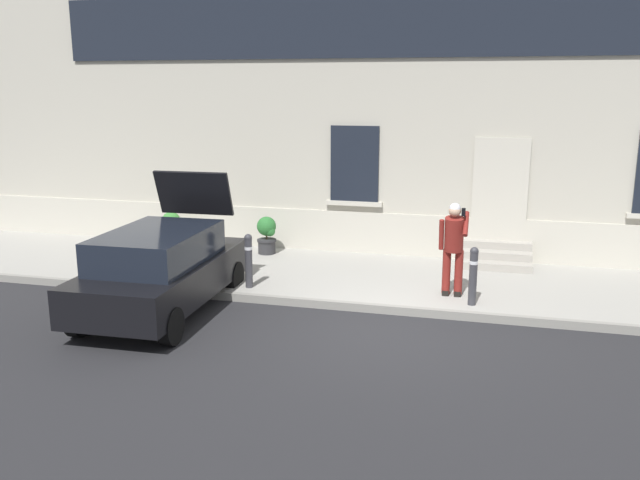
% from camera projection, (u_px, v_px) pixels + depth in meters
% --- Properties ---
extents(ground_plane, '(80.00, 80.00, 0.00)m').
position_uv_depth(ground_plane, '(381.00, 332.00, 10.80)').
color(ground_plane, '#232326').
extents(sidewalk, '(24.00, 3.60, 0.15)m').
position_uv_depth(sidewalk, '(404.00, 280.00, 13.43)').
color(sidewalk, '#99968E').
rests_on(sidewalk, ground).
extents(curb_edge, '(24.00, 0.12, 0.15)m').
position_uv_depth(curb_edge, '(390.00, 310.00, 11.67)').
color(curb_edge, gray).
rests_on(curb_edge, ground).
extents(building_facade, '(24.00, 1.52, 7.50)m').
position_uv_depth(building_facade, '(423.00, 94.00, 14.95)').
color(building_facade, '#B2AD9E').
rests_on(building_facade, ground).
extents(entrance_stoop, '(1.47, 0.96, 0.48)m').
position_uv_depth(entrance_stoop, '(496.00, 256.00, 14.27)').
color(entrance_stoop, '#9E998E').
rests_on(entrance_stoop, sidewalk).
extents(hatchback_car_black, '(1.88, 4.11, 2.34)m').
position_uv_depth(hatchback_car_black, '(162.00, 268.00, 11.60)').
color(hatchback_car_black, black).
rests_on(hatchback_car_black, ground).
extents(bollard_near_person, '(0.15, 0.15, 1.04)m').
position_uv_depth(bollard_near_person, '(473.00, 274.00, 11.58)').
color(bollard_near_person, '#333338').
rests_on(bollard_near_person, sidewalk).
extents(bollard_far_left, '(0.15, 0.15, 1.04)m').
position_uv_depth(bollard_far_left, '(249.00, 259.00, 12.59)').
color(bollard_far_left, '#333338').
rests_on(bollard_far_left, sidewalk).
extents(person_on_phone, '(0.51, 0.50, 1.75)m').
position_uv_depth(person_on_phone, '(454.00, 243.00, 11.95)').
color(person_on_phone, maroon).
rests_on(person_on_phone, sidewalk).
extents(planter_terracotta, '(0.44, 0.44, 0.86)m').
position_uv_depth(planter_terracotta, '(172.00, 229.00, 15.78)').
color(planter_terracotta, '#B25B38').
rests_on(planter_terracotta, sidewalk).
extents(planter_charcoal, '(0.44, 0.44, 0.86)m').
position_uv_depth(planter_charcoal, '(267.00, 234.00, 15.19)').
color(planter_charcoal, '#2D2D30').
rests_on(planter_charcoal, sidewalk).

